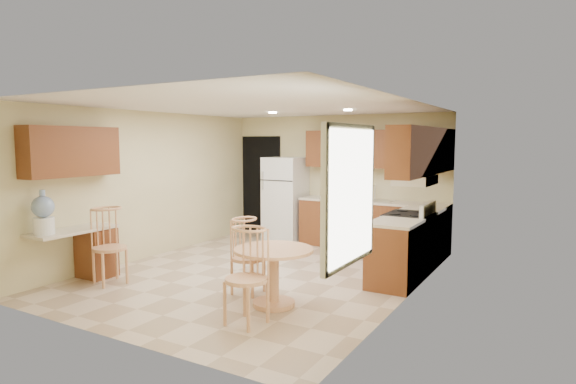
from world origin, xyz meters
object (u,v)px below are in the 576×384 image
Objects in this scene: dining_table at (274,268)px; stove at (409,242)px; refrigerator at (285,199)px; chair_table_a at (244,250)px; water_crock at (43,214)px; chair_desk at (103,240)px; chair_table_b at (241,269)px.

stove is at bearing 66.45° from dining_table.
stove is at bearing -22.99° from refrigerator.
chair_table_a is 2.69m from water_crock.
chair_desk is 0.82m from water_crock.
chair_desk reaches higher than chair_table_b.
dining_table is 0.91× the size of chair_desk.
refrigerator is 4.64m from water_crock.
chair_table_a is 2.03m from chair_desk.
chair_table_b is (0.05, -0.75, 0.17)m from dining_table.
stove reaches higher than chair_table_b.
chair_desk is at bearing -76.28° from chair_table_a.
chair_table_b is 3.02m from water_crock.
water_crock is (-2.38, -1.18, 0.44)m from chair_table_a.
dining_table is 0.77m from chair_table_b.
chair_desk is at bearing 51.37° from water_crock.
refrigerator is 3.14m from stove.
stove is 1.11× the size of chair_table_a.
stove is at bearing 140.03° from chair_table_a.
water_crock is (-2.93, -1.02, 0.57)m from dining_table.
refrigerator reaches higher than water_crock.
water_crock is at bearing -139.94° from stove.
chair_table_a is (-0.55, 0.16, 0.13)m from dining_table.
chair_table_b is (1.93, -4.25, -0.20)m from refrigerator.
refrigerator is 4.01m from chair_desk.
refrigerator is 3.61m from chair_table_a.
chair_table_a is at bearing 26.32° from water_crock.
water_crock is at bearing -160.78° from dining_table.
dining_table is 3.16m from water_crock.
chair_table_a is at bearing 124.98° from chair_desk.
stove is at bearing -102.15° from chair_table_b.
stove is at bearing 145.54° from chair_desk.
dining_table is (-0.99, -2.28, -0.00)m from stove.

